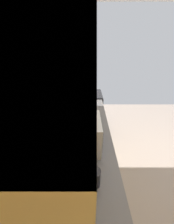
{
  "coord_description": "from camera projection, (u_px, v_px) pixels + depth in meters",
  "views": [
    {
      "loc": [
        -1.57,
        1.24,
        1.97
      ],
      "look_at": [
        -0.45,
        1.24,
        1.4
      ],
      "focal_mm": 22.83,
      "sensor_mm": 36.0,
      "label": 1
    }
  ],
  "objects": [
    {
      "name": "ground_plane",
      "position": [
        164.0,
        177.0,
        2.29
      ],
      "size": [
        5.83,
        5.83,
        0.0
      ],
      "primitive_type": "plane",
      "color": "gray"
    },
    {
      "name": "wall_back",
      "position": [
        57.0,
        101.0,
        1.69
      ],
      "size": [
        3.76,
        0.12,
        2.64
      ],
      "primitive_type": "cube",
      "color": "#EBC17D",
      "rests_on": "ground_plane"
    },
    {
      "name": "counter_run",
      "position": [
        86.0,
        177.0,
        1.76
      ],
      "size": [
        2.9,
        0.61,
        0.91
      ],
      "color": "#D6BD72",
      "rests_on": "ground_plane"
    },
    {
      "name": "upper_cabinets",
      "position": [
        68.0,
        52.0,
        1.11
      ],
      "size": [
        2.28,
        0.31,
        0.59
      ],
      "color": "#D7BD75"
    },
    {
      "name": "oven_range",
      "position": [
        88.0,
        112.0,
        3.32
      ],
      "size": [
        0.63,
        0.64,
        1.09
      ],
      "color": "black",
      "rests_on": "ground_plane"
    },
    {
      "name": "microwave",
      "position": [
        85.0,
        133.0,
        1.54
      ],
      "size": [
        0.45,
        0.35,
        0.33
      ],
      "color": "#B7BABF",
      "rests_on": "counter_run"
    },
    {
      "name": "bowl",
      "position": [
        90.0,
        103.0,
        2.59
      ],
      "size": [
        0.15,
        0.15,
        0.06
      ],
      "color": "#4C8CBF",
      "rests_on": "counter_run"
    },
    {
      "name": "kettle",
      "position": [
        94.0,
        177.0,
        1.14
      ],
      "size": [
        0.16,
        0.11,
        0.17
      ],
      "color": "black",
      "rests_on": "counter_run"
    }
  ]
}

